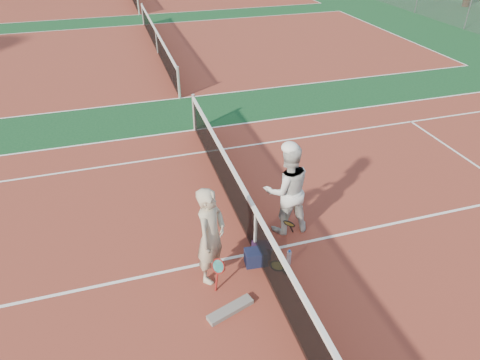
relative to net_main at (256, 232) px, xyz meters
name	(u,v)px	position (x,y,z in m)	size (l,w,h in m)	color
ground	(255,253)	(0.00, 0.00, -0.51)	(130.00, 130.00, 0.00)	#103E1D
court_main	(255,253)	(0.00, 0.00, -0.51)	(23.77, 10.97, 0.01)	maroon
court_far_a	(158,53)	(0.00, 13.50, -0.51)	(23.77, 10.97, 0.01)	maroon
net_main	(256,232)	(0.00, 0.00, 0.00)	(0.10, 10.98, 1.02)	black
net_far_a	(157,41)	(0.00, 13.50, 0.00)	(0.10, 10.98, 1.02)	black
player_a	(211,236)	(-0.91, -0.33, 0.42)	(0.67, 0.44, 1.85)	#BCAE92
player_b	(287,190)	(0.81, 0.53, 0.45)	(0.93, 0.73, 1.92)	silver
racket_red	(218,273)	(-0.86, -0.59, -0.22)	(0.20, 0.27, 0.58)	maroon
racket_black_held	(289,229)	(0.75, 0.18, -0.25)	(0.36, 0.27, 0.51)	black
racket_spare	(277,266)	(0.28, -0.46, -0.49)	(0.60, 0.27, 0.03)	black
sports_bag_navy	(256,257)	(-0.08, -0.27, -0.35)	(0.39, 0.27, 0.31)	#111633
sports_bag_purple	(261,250)	(0.08, -0.11, -0.36)	(0.36, 0.25, 0.29)	black
net_cover_canvas	(230,310)	(-0.83, -1.20, -0.47)	(0.81, 0.19, 0.09)	slate
water_bottle	(289,258)	(0.49, -0.46, -0.36)	(0.09, 0.09, 0.30)	#AABCD7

